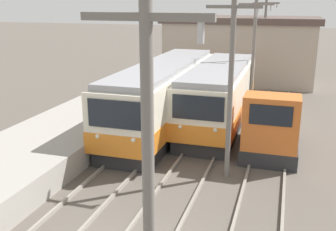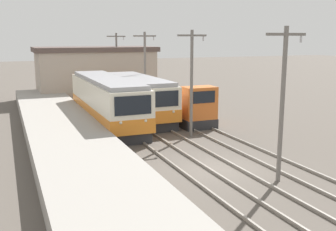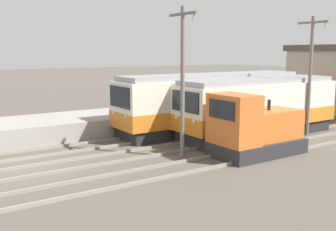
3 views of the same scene
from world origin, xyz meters
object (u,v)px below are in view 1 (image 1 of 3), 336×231
catenary_mast_distant (264,39)px  catenary_mast_near (149,194)px  commuter_train_left (165,97)px  shunting_locomotive (271,128)px  catenary_mast_mid (231,84)px  catenary_mast_far (253,53)px  commuter_train_center (219,98)px

catenary_mast_distant → catenary_mast_near: bearing=-90.0°
commuter_train_left → shunting_locomotive: (5.80, -2.33, -0.44)m
shunting_locomotive → commuter_train_left: bearing=158.1°
catenary_mast_mid → catenary_mast_near: bearing=-90.0°
catenary_mast_mid → catenary_mast_distant: 18.09m
catenary_mast_mid → catenary_mast_far: same height
commuter_train_center → catenary_mast_mid: bearing=-76.9°
catenary_mast_far → catenary_mast_distant: size_ratio=1.00×
shunting_locomotive → catenary_mast_near: bearing=-97.0°
catenary_mast_far → commuter_train_center: bearing=-120.5°
catenary_mast_near → catenary_mast_mid: (0.00, 9.04, 0.00)m
commuter_train_left → catenary_mast_mid: 7.23m
shunting_locomotive → catenary_mast_distant: 15.29m
commuter_train_center → shunting_locomotive: bearing=-48.6°
commuter_train_center → catenary_mast_distant: (1.51, 11.60, 2.17)m
shunting_locomotive → catenary_mast_far: catenary_mast_far is taller
commuter_train_center → catenary_mast_far: size_ratio=1.54×
commuter_train_center → catenary_mast_mid: 7.00m
shunting_locomotive → catenary_mast_distant: bearing=95.7°
catenary_mast_near → catenary_mast_far: same height
commuter_train_center → shunting_locomotive: commuter_train_center is taller
commuter_train_left → catenary_mast_distant: catenary_mast_distant is taller
commuter_train_left → catenary_mast_mid: (4.31, -5.42, 2.10)m
shunting_locomotive → catenary_mast_near: (-1.49, -12.13, 2.55)m
shunting_locomotive → catenary_mast_far: 6.65m
commuter_train_center → catenary_mast_far: bearing=59.5°
catenary_mast_near → commuter_train_center: bearing=95.5°
commuter_train_left → catenary_mast_near: catenary_mast_near is taller
catenary_mast_mid → commuter_train_left: bearing=128.5°
catenary_mast_near → catenary_mast_mid: same height
commuter_train_left → catenary_mast_far: bearing=40.1°
catenary_mast_far → shunting_locomotive: bearing=-75.9°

